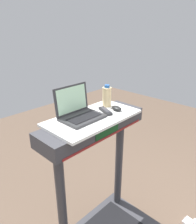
{
  "coord_description": "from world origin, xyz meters",
  "views": [
    {
      "loc": [
        -1.03,
        -0.34,
        1.84
      ],
      "look_at": [
        0.0,
        0.65,
        1.26
      ],
      "focal_mm": 34.38,
      "sensor_mm": 36.0,
      "label": 1
    }
  ],
  "objects": [
    {
      "name": "water_bottle",
      "position": [
        0.24,
        0.77,
        1.29
      ],
      "size": [
        0.08,
        0.08,
        0.18
      ],
      "color": "beige",
      "rests_on": "desk_board"
    },
    {
      "name": "tv_remote",
      "position": [
        0.13,
        0.69,
        1.22
      ],
      "size": [
        0.1,
        0.17,
        0.02
      ],
      "color": "#232326",
      "rests_on": "desk_board"
    },
    {
      "name": "computer_mouse",
      "position": [
        0.22,
        0.65,
        1.23
      ],
      "size": [
        0.08,
        0.11,
        0.03
      ],
      "primitive_type": "ellipsoid",
      "rotation": [
        0.0,
        0.0,
        -0.23
      ],
      "color": "black",
      "rests_on": "desk_board"
    },
    {
      "name": "laptop",
      "position": [
        -0.08,
        0.76,
        1.26
      ],
      "size": [
        0.3,
        0.24,
        0.23
      ],
      "rotation": [
        0.0,
        0.0,
        0.03
      ],
      "color": "#2D2D30",
      "rests_on": "desk_board"
    },
    {
      "name": "desk_board",
      "position": [
        0.0,
        0.7,
        1.2
      ],
      "size": [
        0.72,
        0.38,
        0.02
      ],
      "primitive_type": "cube",
      "color": "white",
      "rests_on": "treadmill_base"
    }
  ]
}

